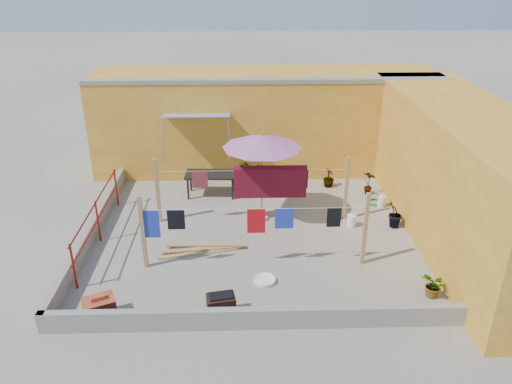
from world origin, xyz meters
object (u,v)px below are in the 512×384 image
(water_jug_a, at_px, (381,201))
(plant_back_a, at_px, (249,172))
(water_jug_b, at_px, (351,221))
(brick_stack, at_px, (100,308))
(outdoor_table, at_px, (211,176))
(white_basin, at_px, (265,280))
(patio_umbrella, at_px, (262,142))
(brazier, at_px, (221,305))
(green_hose, at_px, (375,202))

(water_jug_a, relative_size, plant_back_a, 0.43)
(water_jug_b, bearing_deg, plant_back_a, 133.27)
(brick_stack, bearing_deg, outdoor_table, 71.29)
(water_jug_b, bearing_deg, water_jug_a, 46.06)
(brick_stack, relative_size, white_basin, 1.45)
(patio_umbrella, relative_size, water_jug_b, 7.03)
(brick_stack, xyz_separation_m, water_jug_b, (5.70, 3.56, -0.06))
(patio_umbrella, distance_m, white_basin, 3.65)
(water_jug_b, bearing_deg, patio_umbrella, 168.12)
(outdoor_table, distance_m, white_basin, 4.75)
(water_jug_b, relative_size, plant_back_a, 0.45)
(outdoor_table, xyz_separation_m, water_jug_b, (3.80, -2.05, -0.47))
(brazier, bearing_deg, patio_umbrella, 76.70)
(outdoor_table, distance_m, water_jug_a, 5.00)
(outdoor_table, xyz_separation_m, plant_back_a, (1.13, 0.79, -0.22))
(brazier, height_order, water_jug_a, brazier)
(white_basin, distance_m, water_jug_b, 3.43)
(water_jug_a, relative_size, green_hose, 0.76)
(plant_back_a, bearing_deg, white_basin, -87.07)
(outdoor_table, distance_m, water_jug_b, 4.34)
(water_jug_a, height_order, plant_back_a, plant_back_a)
(white_basin, xyz_separation_m, water_jug_b, (2.40, 2.45, 0.12))
(outdoor_table, relative_size, water_jug_b, 4.04)
(water_jug_b, height_order, green_hose, water_jug_b)
(water_jug_b, bearing_deg, green_hose, 54.23)
(patio_umbrella, distance_m, green_hose, 4.07)
(white_basin, bearing_deg, water_jug_b, 45.52)
(brick_stack, bearing_deg, water_jug_b, 31.99)
(outdoor_table, height_order, plant_back_a, plant_back_a)
(water_jug_a, bearing_deg, white_basin, -134.31)
(brazier, bearing_deg, plant_back_a, 84.28)
(water_jug_a, xyz_separation_m, green_hose, (-0.12, 0.21, -0.13))
(outdoor_table, height_order, brick_stack, outdoor_table)
(patio_umbrella, relative_size, plant_back_a, 3.19)
(water_jug_b, distance_m, plant_back_a, 3.91)
(white_basin, relative_size, water_jug_a, 1.38)
(patio_umbrella, bearing_deg, outdoor_table, 132.87)
(outdoor_table, height_order, brazier, outdoor_table)
(brazier, bearing_deg, green_hose, 48.87)
(patio_umbrella, relative_size, brazier, 4.35)
(outdoor_table, distance_m, green_hose, 4.86)
(outdoor_table, xyz_separation_m, green_hose, (4.77, -0.70, -0.60))
(brick_stack, bearing_deg, patio_umbrella, 50.49)
(water_jug_a, bearing_deg, green_hose, 120.36)
(outdoor_table, bearing_deg, green_hose, -8.38)
(water_jug_a, distance_m, green_hose, 0.28)
(outdoor_table, relative_size, white_basin, 3.05)
(water_jug_a, xyz_separation_m, plant_back_a, (-3.77, 1.70, 0.26))
(outdoor_table, height_order, white_basin, outdoor_table)
(green_hose, height_order, plant_back_a, plant_back_a)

